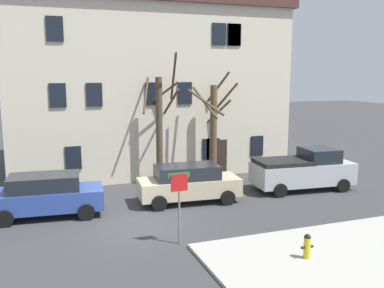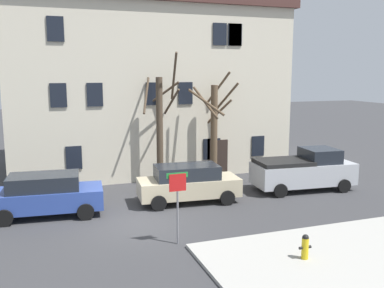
# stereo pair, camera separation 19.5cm
# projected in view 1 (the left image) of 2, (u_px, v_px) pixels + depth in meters

# --- Properties ---
(ground_plane) EXTENTS (120.00, 120.00, 0.00)m
(ground_plane) POSITION_uv_depth(u_px,v_px,m) (137.00, 224.00, 16.91)
(ground_plane) COLOR #38383A
(sidewalk_slab) EXTENTS (8.87, 6.77, 0.12)m
(sidewalk_slab) POSITION_uv_depth(u_px,v_px,m) (362.00, 268.00, 12.96)
(sidewalk_slab) COLOR #A8A59E
(sidewalk_slab) RESTS_ON ground_plane
(building_main) EXTENTS (16.48, 8.70, 11.91)m
(building_main) POSITION_uv_depth(u_px,v_px,m) (143.00, 70.00, 26.55)
(building_main) COLOR beige
(building_main) RESTS_ON ground_plane
(tree_bare_near) EXTENTS (2.13, 2.10, 6.93)m
(tree_bare_near) POSITION_uv_depth(u_px,v_px,m) (160.00, 126.00, 22.14)
(tree_bare_near) COLOR #4C3D2D
(tree_bare_near) RESTS_ON ground_plane
(tree_bare_mid) EXTENTS (2.94, 2.94, 5.98)m
(tree_bare_mid) POSITION_uv_depth(u_px,v_px,m) (214.00, 127.00, 23.31)
(tree_bare_mid) COLOR brown
(tree_bare_mid) RESTS_ON ground_plane
(car_blue_wagon) EXTENTS (4.67, 2.42, 1.76)m
(car_blue_wagon) POSITION_uv_depth(u_px,v_px,m) (46.00, 195.00, 17.66)
(car_blue_wagon) COLOR #2D4799
(car_blue_wagon) RESTS_ON ground_plane
(car_beige_wagon) EXTENTS (4.74, 2.27, 1.75)m
(car_beige_wagon) POSITION_uv_depth(u_px,v_px,m) (188.00, 183.00, 19.57)
(car_beige_wagon) COLOR #C6B793
(car_beige_wagon) RESTS_ON ground_plane
(pickup_truck_silver) EXTENTS (5.24, 2.58, 2.10)m
(pickup_truck_silver) POSITION_uv_depth(u_px,v_px,m) (303.00, 170.00, 21.75)
(pickup_truck_silver) COLOR #B7BABF
(pickup_truck_silver) RESTS_ON ground_plane
(fire_hydrant) EXTENTS (0.42, 0.22, 0.80)m
(fire_hydrant) POSITION_uv_depth(u_px,v_px,m) (307.00, 246.00, 13.42)
(fire_hydrant) COLOR gold
(fire_hydrant) RESTS_ON sidewalk_slab
(street_sign_pole) EXTENTS (0.76, 0.07, 2.55)m
(street_sign_pole) POSITION_uv_depth(u_px,v_px,m) (179.00, 194.00, 14.61)
(street_sign_pole) COLOR slate
(street_sign_pole) RESTS_ON ground_plane
(bicycle_leaning) EXTENTS (1.75, 0.14, 1.03)m
(bicycle_leaning) POSITION_uv_depth(u_px,v_px,m) (28.00, 194.00, 19.66)
(bicycle_leaning) COLOR black
(bicycle_leaning) RESTS_ON ground_plane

